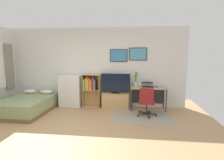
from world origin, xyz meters
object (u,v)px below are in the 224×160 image
at_px(computer_mouse, 157,87).
at_px(television, 116,83).
at_px(bookshelf, 91,87).
at_px(office_chair, 147,101).
at_px(dresser, 71,91).
at_px(bamboo_vase, 136,79).
at_px(laptop, 147,85).
at_px(desk, 148,91).
at_px(bed, 27,104).
at_px(tv_stand, 116,100).
at_px(wine_glass, 140,84).

bearing_deg(computer_mouse, television, 178.34).
relative_size(bookshelf, office_chair, 1.30).
relative_size(dresser, bamboo_vase, 2.23).
bearing_deg(dresser, office_chair, -16.87).
bearing_deg(office_chair, computer_mouse, 70.55).
xyz_separation_m(laptop, bamboo_vase, (-0.38, 0.03, 0.18)).
xyz_separation_m(desk, bamboo_vase, (-0.41, 0.09, 0.39)).
bearing_deg(television, bed, -164.98).
relative_size(bed, television, 2.01).
distance_m(desk, laptop, 0.21).
relative_size(tv_stand, desk, 0.79).
bearing_deg(tv_stand, office_chair, -38.82).
xyz_separation_m(bookshelf, wine_glass, (1.66, -0.22, 0.19)).
bearing_deg(computer_mouse, dresser, 179.09).
relative_size(bed, bookshelf, 1.73).
relative_size(laptop, bamboo_vase, 0.87).
relative_size(desk, office_chair, 1.32).
bearing_deg(office_chair, bed, -173.59).
distance_m(tv_stand, bamboo_vase, 0.99).
distance_m(office_chair, bamboo_vase, 1.07).
relative_size(desk, computer_mouse, 10.88).
height_order(bookshelf, bamboo_vase, bamboo_vase).
relative_size(computer_mouse, bamboo_vase, 0.21).
relative_size(television, laptop, 2.30).
relative_size(television, office_chair, 1.12).
xyz_separation_m(television, desk, (1.08, 0.02, -0.24)).
height_order(television, laptop, television).
distance_m(television, laptop, 1.06).
bearing_deg(wine_glass, bookshelf, 172.54).
relative_size(television, desk, 0.85).
height_order(television, bamboo_vase, bamboo_vase).
distance_m(dresser, computer_mouse, 2.92).
height_order(dresser, desk, dresser).
distance_m(bookshelf, office_chair, 2.04).
relative_size(office_chair, wine_glass, 4.78).
height_order(laptop, wine_glass, wine_glass).
xyz_separation_m(bookshelf, computer_mouse, (2.21, -0.11, 0.08)).
distance_m(television, computer_mouse, 1.34).
relative_size(bed, office_chair, 2.26).
distance_m(bed, dresser, 1.42).
height_order(office_chair, laptop, laptop).
bearing_deg(bamboo_vase, tv_stand, -172.34).
bearing_deg(television, office_chair, -38.01).
bearing_deg(bamboo_vase, bed, -166.04).
height_order(desk, bamboo_vase, bamboo_vase).
height_order(laptop, bamboo_vase, bamboo_vase).
xyz_separation_m(bookshelf, laptop, (1.92, 0.01, 0.12)).
bearing_deg(computer_mouse, bookshelf, 177.25).
relative_size(office_chair, bamboo_vase, 1.77).
height_order(computer_mouse, wine_glass, wine_glass).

